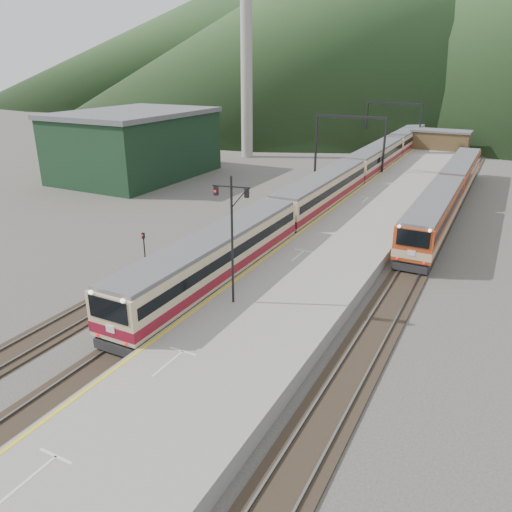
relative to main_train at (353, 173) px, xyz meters
The scene contains 18 objects.
ground 47.86m from the main_train, 90.00° to the right, with size 400.00×400.00×0.00m, color #47423D.
track_main 8.07m from the main_train, 90.00° to the right, with size 2.60×200.00×0.23m.
track_far 9.49m from the main_train, 122.60° to the right, with size 2.60×200.00×0.23m.
track_second 14.05m from the main_train, 34.21° to the right, with size 2.60×200.00×0.23m.
platform 11.41m from the main_train, 60.30° to the right, with size 8.00×100.00×1.00m, color gray.
gantry_near 8.49m from the main_train, 111.64° to the left, with size 9.55×0.25×8.00m.
gantry_far 32.50m from the main_train, 95.06° to the left, with size 9.55×0.25×8.00m.
warehouse 28.69m from the main_train, 168.26° to the right, with size 14.50×20.50×8.60m.
smokestack 29.19m from the main_train, 147.19° to the left, with size 1.80×1.80×30.00m, color #9E998E.
station_shed 30.70m from the main_train, 79.49° to the left, with size 9.40×4.40×3.10m.
hill_a 150.32m from the main_train, 105.71° to the left, with size 180.00×180.00×60.00m, color #2A4723.
hill_d 227.99m from the main_train, 121.98° to the left, with size 200.00×200.00×55.00m, color #2A4723.
main_train is the anchor object (origin of this frame).
second_train 12.23m from the main_train, 19.87° to the right, with size 2.81×38.35×3.44m.
signal_mast 35.00m from the main_train, 84.57° to the right, with size 2.18×0.55×7.65m.
short_signal_a 39.71m from the main_train, 93.04° to the right, with size 0.23×0.17×2.27m.
short_signal_b 13.67m from the main_train, 102.75° to the right, with size 0.24×0.18×2.27m.
short_signal_c 30.74m from the main_train, 103.90° to the right, with size 0.26×0.23×2.27m.
Camera 1 is at (16.87, -10.17, 14.45)m, focal length 35.00 mm.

